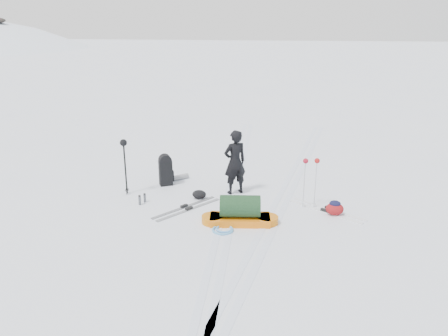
{
  "coord_description": "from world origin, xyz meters",
  "views": [
    {
      "loc": [
        1.51,
        -9.34,
        4.19
      ],
      "look_at": [
        -0.15,
        0.2,
        0.95
      ],
      "focal_mm": 35.0,
      "sensor_mm": 36.0,
      "label": 1
    }
  ],
  "objects_px": {
    "pulk_sled": "(240,213)",
    "expedition_rucksack": "(167,170)",
    "skier": "(235,162)",
    "ski_poles_black": "(124,149)"
  },
  "relations": [
    {
      "from": "expedition_rucksack",
      "to": "ski_poles_black",
      "type": "relative_size",
      "value": 0.61
    },
    {
      "from": "expedition_rucksack",
      "to": "skier",
      "type": "bearing_deg",
      "value": -38.17
    },
    {
      "from": "pulk_sled",
      "to": "expedition_rucksack",
      "type": "height_order",
      "value": "expedition_rucksack"
    },
    {
      "from": "ski_poles_black",
      "to": "skier",
      "type": "bearing_deg",
      "value": 34.97
    },
    {
      "from": "pulk_sled",
      "to": "expedition_rucksack",
      "type": "bearing_deg",
      "value": 129.58
    },
    {
      "from": "skier",
      "to": "pulk_sled",
      "type": "height_order",
      "value": "skier"
    },
    {
      "from": "pulk_sled",
      "to": "ski_poles_black",
      "type": "xyz_separation_m",
      "value": [
        -3.09,
        1.21,
        0.94
      ]
    },
    {
      "from": "pulk_sled",
      "to": "expedition_rucksack",
      "type": "distance_m",
      "value": 3.07
    },
    {
      "from": "expedition_rucksack",
      "to": "pulk_sled",
      "type": "bearing_deg",
      "value": -71.04
    },
    {
      "from": "skier",
      "to": "pulk_sled",
      "type": "relative_size",
      "value": 0.96
    }
  ]
}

